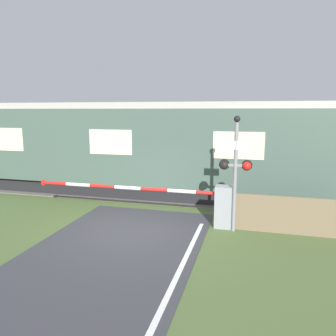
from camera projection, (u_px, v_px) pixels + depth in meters
name	position (u px, v px, depth m)	size (l,w,h in m)	color
ground_plane	(134.00, 230.00, 9.66)	(80.00, 80.00, 0.00)	#4C6033
track_bed	(170.00, 194.00, 13.72)	(36.00, 3.20, 0.13)	#666056
train	(125.00, 147.00, 13.88)	(17.34, 2.91, 3.79)	black
crossing_barrier	(206.00, 203.00, 9.93)	(6.62, 0.44, 1.27)	gray
signal_post	(235.00, 167.00, 9.28)	(0.93, 0.26, 3.35)	gray
roadside_fence	(297.00, 216.00, 9.23)	(4.26, 0.06, 1.10)	#726047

